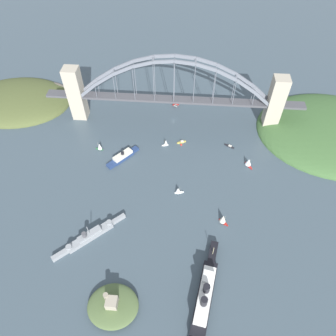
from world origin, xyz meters
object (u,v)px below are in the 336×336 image
at_px(harbor_ferry_steamer, 123,157).
at_px(seaplane_taxiing_near_bridge, 176,104).
at_px(fort_island_mid_harbor, 113,306).
at_px(small_boat_0, 178,190).
at_px(small_boat_6, 166,143).
at_px(small_boat_5, 230,146).
at_px(harbor_arch_bridge, 174,97).
at_px(small_boat_1, 100,146).
at_px(small_boat_3, 249,162).
at_px(channel_marker_buoy, 181,144).
at_px(small_boat_4, 223,219).
at_px(naval_cruiser, 89,236).
at_px(small_boat_2, 182,142).
at_px(ocean_liner, 205,297).

bearing_deg(harbor_ferry_steamer, seaplane_taxiing_near_bridge, -118.04).
height_order(fort_island_mid_harbor, small_boat_0, fort_island_mid_harbor).
bearing_deg(seaplane_taxiing_near_bridge, small_boat_6, 84.98).
distance_m(fort_island_mid_harbor, small_boat_5, 193.02).
distance_m(harbor_arch_bridge, small_boat_6, 49.91).
height_order(small_boat_1, small_boat_3, small_boat_1).
height_order(small_boat_1, channel_marker_buoy, small_boat_1).
xyz_separation_m(seaplane_taxiing_near_bridge, small_boat_6, (6.00, 68.20, 1.96)).
height_order(harbor_arch_bridge, small_boat_4, harbor_arch_bridge).
distance_m(seaplane_taxiing_near_bridge, small_boat_0, 129.93).
distance_m(seaplane_taxiing_near_bridge, small_boat_5, 88.91).
height_order(fort_island_mid_harbor, small_boat_3, fort_island_mid_harbor).
relative_size(harbor_arch_bridge, small_boat_4, 25.54).
relative_size(harbor_ferry_steamer, fort_island_mid_harbor, 0.90).
bearing_deg(small_boat_4, naval_cruiser, 12.39).
distance_m(small_boat_6, channel_marker_buoy, 16.56).
bearing_deg(small_boat_5, small_boat_2, -2.24).
height_order(seaplane_taxiing_near_bridge, small_boat_2, seaplane_taxiing_near_bridge).
distance_m(seaplane_taxiing_near_bridge, small_boat_1, 108.66).
height_order(fort_island_mid_harbor, small_boat_5, fort_island_mid_harbor).
bearing_deg(naval_cruiser, small_boat_5, -135.91).
bearing_deg(seaplane_taxiing_near_bridge, small_boat_4, 107.81).
bearing_deg(ocean_liner, small_boat_1, -53.01).
relative_size(small_boat_6, channel_marker_buoy, 3.08).
bearing_deg(small_boat_6, harbor_arch_bridge, -97.52).
relative_size(harbor_ferry_steamer, small_boat_5, 3.16).
bearing_deg(channel_marker_buoy, small_boat_4, 113.86).
height_order(ocean_liner, small_boat_3, ocean_liner).
relative_size(harbor_ferry_steamer, small_boat_1, 3.41).
bearing_deg(small_boat_2, small_boat_5, 177.76).
height_order(harbor_ferry_steamer, small_boat_1, small_boat_1).
bearing_deg(fort_island_mid_harbor, small_boat_5, -118.06).
relative_size(harbor_arch_bridge, small_boat_2, 29.20).
height_order(seaplane_taxiing_near_bridge, channel_marker_buoy, seaplane_taxiing_near_bridge).
bearing_deg(small_boat_0, ocean_liner, 104.45).
distance_m(harbor_ferry_steamer, small_boat_0, 70.60).
bearing_deg(ocean_liner, small_boat_2, -81.35).
relative_size(small_boat_5, channel_marker_buoy, 3.79).
xyz_separation_m(ocean_liner, naval_cruiser, (94.86, -42.46, -2.55)).
bearing_deg(ocean_liner, channel_marker_buoy, -81.08).
height_order(harbor_arch_bridge, small_boat_3, harbor_arch_bridge).
distance_m(naval_cruiser, small_boat_3, 166.01).
bearing_deg(ocean_liner, naval_cruiser, -24.11).
bearing_deg(small_boat_6, small_boat_3, 165.87).
height_order(small_boat_1, small_boat_6, small_boat_1).
bearing_deg(harbor_arch_bridge, seaplane_taxiing_near_bridge, -91.35).
relative_size(fort_island_mid_harbor, small_boat_0, 4.24).
bearing_deg(small_boat_4, small_boat_5, -96.43).
distance_m(harbor_arch_bridge, fort_island_mid_harbor, 211.19).
bearing_deg(fort_island_mid_harbor, small_boat_4, -136.05).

